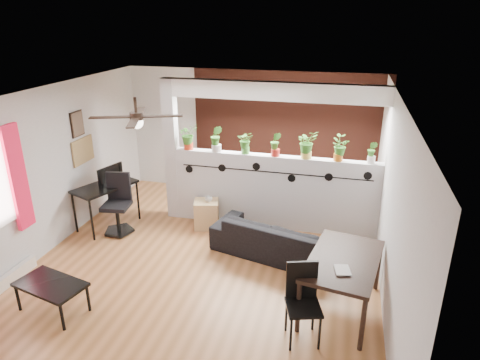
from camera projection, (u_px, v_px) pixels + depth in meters
The scene contains 27 objects.
room_shell at pixel (203, 186), 6.18m from camera, with size 6.30×7.10×2.90m.
partition_wall at pixel (274, 192), 7.58m from camera, with size 3.60×0.18×1.35m, color #BCBCC1.
ceiling_header at pixel (277, 91), 6.93m from camera, with size 3.60×0.18×0.30m, color white.
pier_column at pixel (172, 150), 7.79m from camera, with size 0.22×0.20×2.60m, color #BCBCC1.
brick_panel at pixel (287, 136), 8.68m from camera, with size 3.90×0.05×2.60m, color #A54430.
vine_decal at pixel (274, 172), 7.35m from camera, with size 3.31×0.01×0.30m.
baseboard_heater at pixel (10, 278), 6.12m from camera, with size 0.08×1.00×0.18m, color silver.
corkboard at pixel (83, 151), 7.61m from camera, with size 0.03×0.60×0.45m, color olive.
framed_art at pixel (77, 124), 7.38m from camera, with size 0.03×0.34×0.44m.
ceiling_fan at pixel (137, 119), 5.72m from camera, with size 1.19×1.19×0.43m.
potted_plant_0 at pixel (188, 136), 7.61m from camera, with size 0.30×0.31×0.46m.
potted_plant_1 at pixel (216, 138), 7.48m from camera, with size 0.27×0.23×0.47m.
potted_plant_2 at pixel (245, 142), 7.38m from camera, with size 0.22×0.19×0.40m.
potted_plant_3 at pixel (276, 143), 7.25m from camera, with size 0.22×0.18×0.42m.
potted_plant_4 at pixel (307, 144), 7.12m from camera, with size 0.32×0.31×0.48m.
potted_plant_5 at pixel (339, 148), 7.01m from camera, with size 0.28×0.26×0.42m.
potted_plant_6 at pixel (372, 151), 6.90m from camera, with size 0.22×0.21×0.37m.
sofa at pixel (276, 238), 6.81m from camera, with size 1.93×0.76×0.57m, color black.
cube_shelf at pixel (207, 214), 7.69m from camera, with size 0.42×0.38×0.52m, color tan.
cup at pixel (209, 199), 7.56m from camera, with size 0.13×0.13×0.10m, color gray.
computer_desk at pixel (105, 189), 7.59m from camera, with size 0.94×1.22×0.79m.
monitor at pixel (109, 178), 7.67m from camera, with size 0.05×0.32×0.18m, color black.
office_chair at pixel (118, 207), 7.47m from camera, with size 0.55×0.55×1.05m.
dining_table at pixel (343, 264), 5.40m from camera, with size 1.06×1.50×0.75m.
book at pixel (335, 270), 5.12m from camera, with size 0.18×0.24×0.02m, color gray.
folding_chair at pixel (302, 295), 4.97m from camera, with size 0.49×0.49×0.97m.
coffee_table at pixel (51, 286), 5.47m from camera, with size 0.99×0.69×0.42m.
Camera 1 is at (1.92, -5.42, 3.63)m, focal length 32.00 mm.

